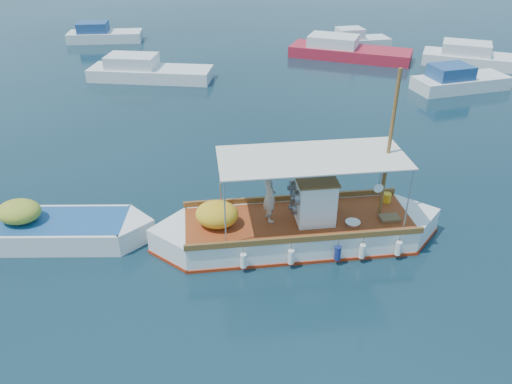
# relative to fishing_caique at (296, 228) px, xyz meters

# --- Properties ---
(ground) EXTENTS (160.00, 160.00, 0.00)m
(ground) POSITION_rel_fishing_caique_xyz_m (0.01, 0.11, -0.55)
(ground) COLOR black
(ground) RESTS_ON ground
(fishing_caique) EXTENTS (9.90, 4.55, 6.24)m
(fishing_caique) POSITION_rel_fishing_caique_xyz_m (0.00, 0.00, 0.00)
(fishing_caique) COLOR white
(fishing_caique) RESTS_ON ground
(dinghy) EXTENTS (7.24, 2.75, 1.78)m
(dinghy) POSITION_rel_fishing_caique_xyz_m (-8.56, -0.97, -0.18)
(dinghy) COLOR white
(dinghy) RESTS_ON ground
(bg_boat_nw) EXTENTS (8.08, 2.51, 1.80)m
(bg_boat_nw) POSITION_rel_fishing_caique_xyz_m (-10.90, 17.25, -0.06)
(bg_boat_nw) COLOR silver
(bg_boat_nw) RESTS_ON ground
(bg_boat_n) EXTENTS (9.36, 4.74, 1.80)m
(bg_boat_n) POSITION_rel_fishing_caique_xyz_m (2.44, 24.30, -0.06)
(bg_boat_n) COLOR #AB1C2E
(bg_boat_n) RESTS_ON ground
(bg_boat_ne) EXTENTS (6.38, 4.44, 1.80)m
(bg_boat_ne) POSITION_rel_fishing_caique_xyz_m (9.23, 17.70, -0.06)
(bg_boat_ne) COLOR silver
(bg_boat_ne) RESTS_ON ground
(bg_boat_e) EXTENTS (8.59, 4.44, 1.80)m
(bg_boat_e) POSITION_rel_fishing_caique_xyz_m (11.85, 23.35, -0.06)
(bg_boat_e) COLOR silver
(bg_boat_e) RESTS_ON ground
(bg_boat_far_w) EXTENTS (6.43, 3.58, 1.80)m
(bg_boat_far_w) POSITION_rel_fishing_caique_xyz_m (-17.94, 27.02, -0.06)
(bg_boat_far_w) COLOR silver
(bg_boat_far_w) RESTS_ON ground
(bg_boat_far_n) EXTENTS (5.35, 3.52, 1.80)m
(bg_boat_far_n) POSITION_rel_fishing_caique_xyz_m (3.31, 27.45, -0.06)
(bg_boat_far_n) COLOR silver
(bg_boat_far_n) RESTS_ON ground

